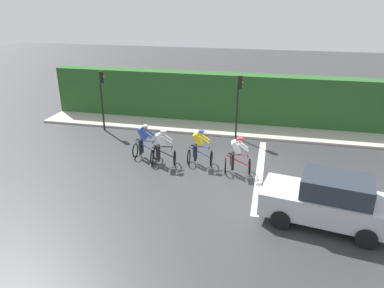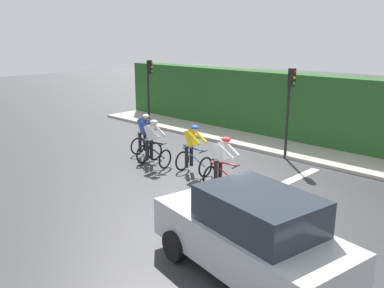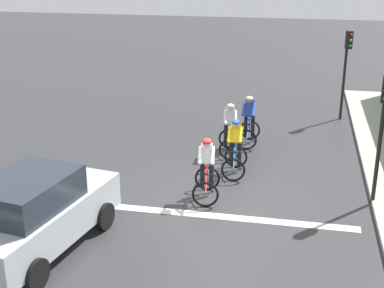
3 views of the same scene
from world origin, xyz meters
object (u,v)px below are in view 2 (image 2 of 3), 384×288
at_px(cyclist_lead, 145,137).
at_px(traffic_light_near_crossing, 290,100).
at_px(cyclist_second, 153,144).
at_px(car_silver, 251,234).
at_px(cyclist_fourth, 223,165).
at_px(cyclist_mid, 193,150).
at_px(traffic_light_far_junction, 149,84).

relative_size(cyclist_lead, traffic_light_near_crossing, 0.50).
bearing_deg(cyclist_second, cyclist_lead, 64.07).
bearing_deg(car_silver, traffic_light_near_crossing, 27.10).
bearing_deg(traffic_light_near_crossing, cyclist_second, 144.46).
distance_m(cyclist_second, cyclist_fourth, 3.34).
bearing_deg(cyclist_fourth, cyclist_second, 87.61).
height_order(cyclist_mid, cyclist_fourth, same).
xyz_separation_m(cyclist_second, car_silver, (-3.21, -6.62, 0.08)).
bearing_deg(car_silver, cyclist_fourth, 46.93).
distance_m(cyclist_mid, traffic_light_near_crossing, 4.16).
distance_m(cyclist_lead, cyclist_mid, 2.62).
bearing_deg(car_silver, cyclist_mid, 54.47).
xyz_separation_m(cyclist_fourth, traffic_light_near_crossing, (4.20, 0.43, 1.43)).
bearing_deg(traffic_light_near_crossing, cyclist_mid, 160.60).
relative_size(cyclist_lead, car_silver, 0.38).
distance_m(cyclist_lead, traffic_light_far_junction, 4.94).
bearing_deg(cyclist_lead, traffic_light_near_crossing, -47.62).
height_order(cyclist_fourth, traffic_light_near_crossing, traffic_light_near_crossing).
distance_m(cyclist_fourth, traffic_light_far_junction, 8.83).
relative_size(cyclist_fourth, traffic_light_near_crossing, 0.50).
height_order(cyclist_mid, traffic_light_far_junction, traffic_light_far_junction).
relative_size(cyclist_second, traffic_light_near_crossing, 0.50).
xyz_separation_m(cyclist_mid, traffic_light_near_crossing, (3.69, -1.30, 1.43)).
relative_size(car_silver, traffic_light_far_junction, 1.30).
bearing_deg(cyclist_second, traffic_light_near_crossing, -35.54).
relative_size(car_silver, traffic_light_near_crossing, 1.30).
distance_m(traffic_light_near_crossing, traffic_light_far_junction, 7.42).
distance_m(cyclist_mid, traffic_light_far_junction, 7.09).
bearing_deg(cyclist_fourth, cyclist_mid, 73.54).
xyz_separation_m(cyclist_lead, cyclist_second, (-0.49, -1.01, 0.00)).
height_order(cyclist_second, traffic_light_far_junction, traffic_light_far_junction).
relative_size(traffic_light_near_crossing, traffic_light_far_junction, 1.00).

